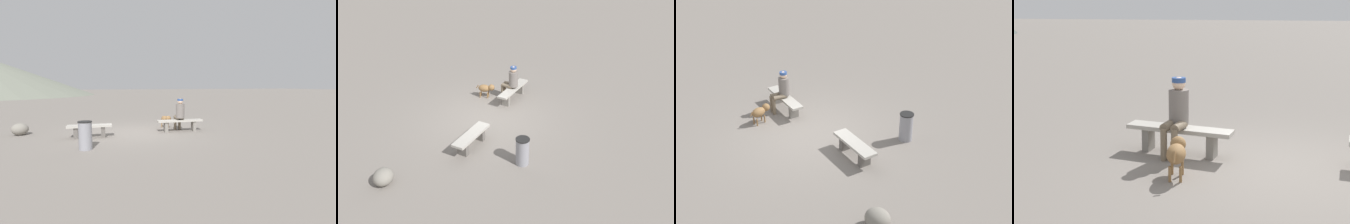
{
  "view_description": "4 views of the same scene",
  "coord_description": "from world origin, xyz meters",
  "views": [
    {
      "loc": [
        -1.86,
        -9.59,
        1.87
      ],
      "look_at": [
        1.06,
        -0.81,
        0.88
      ],
      "focal_mm": 26.8,
      "sensor_mm": 36.0,
      "label": 1
    },
    {
      "loc": [
        -9.82,
        -5.08,
        6.39
      ],
      "look_at": [
        -0.14,
        -0.76,
        0.52
      ],
      "focal_mm": 39.06,
      "sensor_mm": 36.0,
      "label": 2
    },
    {
      "loc": [
        -9.95,
        6.14,
        6.92
      ],
      "look_at": [
        -0.01,
        -1.23,
        0.35
      ],
      "focal_mm": 49.14,
      "sensor_mm": 36.0,
      "label": 3
    },
    {
      "loc": [
        -0.34,
        6.58,
        2.41
      ],
      "look_at": [
        1.68,
        -0.01,
        0.79
      ],
      "focal_mm": 46.08,
      "sensor_mm": 36.0,
      "label": 4
    }
  ],
  "objects": [
    {
      "name": "boulder",
      "position": [
        -4.21,
        0.98,
        0.23
      ],
      "size": [
        0.71,
        0.66,
        0.46
      ],
      "primitive_type": "ellipsoid",
      "rotation": [
        0.0,
        0.0,
        1.84
      ],
      "color": "gray",
      "rests_on": "ground"
    },
    {
      "name": "bench_right",
      "position": [
        1.78,
        -0.2,
        0.35
      ],
      "size": [
        1.88,
        0.49,
        0.48
      ],
      "rotation": [
        0.0,
        0.0,
        -0.07
      ],
      "color": "gray",
      "rests_on": "ground"
    },
    {
      "name": "dog",
      "position": [
        1.5,
        0.82,
        0.38
      ],
      "size": [
        0.37,
        0.73,
        0.56
      ],
      "rotation": [
        0.0,
        0.0,
        4.92
      ],
      "color": "olive",
      "rests_on": "ground"
    },
    {
      "name": "bench_left",
      "position": [
        -1.72,
        -0.31,
        0.33
      ],
      "size": [
        1.57,
        0.52,
        0.46
      ],
      "rotation": [
        0.0,
        0.0,
        -0.07
      ],
      "color": "#605B56",
      "rests_on": "ground"
    },
    {
      "name": "seated_person",
      "position": [
        1.8,
        -0.11,
        0.78
      ],
      "size": [
        0.38,
        0.66,
        1.34
      ],
      "rotation": [
        0.0,
        0.0,
        -0.08
      ],
      "color": "slate",
      "rests_on": "ground"
    },
    {
      "name": "trash_bin",
      "position": [
        -1.88,
        -2.04,
        0.42
      ],
      "size": [
        0.4,
        0.4,
        0.84
      ],
      "color": "gray",
      "rests_on": "ground"
    },
    {
      "name": "ground",
      "position": [
        0.0,
        0.0,
        -0.03
      ],
      "size": [
        210.0,
        210.0,
        0.06
      ],
      "primitive_type": "cube",
      "color": "gray"
    }
  ]
}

